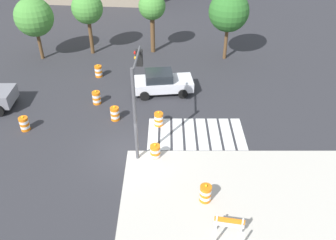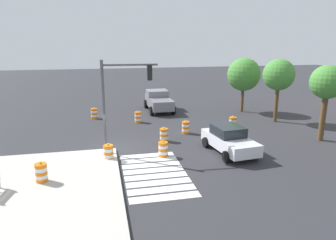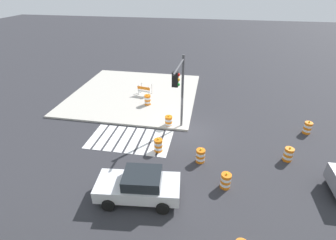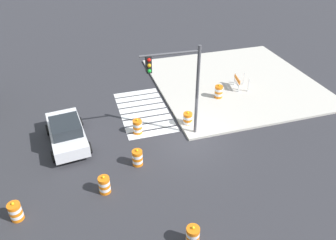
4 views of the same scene
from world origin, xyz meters
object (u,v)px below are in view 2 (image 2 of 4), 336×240
at_px(traffic_barrel_near_corner, 108,153).
at_px(traffic_barrel_median_near, 186,127).
at_px(traffic_barrel_crosswalk_end, 94,113).
at_px(traffic_light_pole, 123,90).
at_px(traffic_barrel_lane_center, 164,135).
at_px(sports_car, 229,140).
at_px(traffic_barrel_median_far, 138,117).
at_px(street_tree_streetside_near, 279,75).
at_px(street_tree_streetside_mid, 244,75).
at_px(traffic_barrel_far_curb, 233,123).
at_px(traffic_barrel_on_sidewalk, 41,173).
at_px(pickup_truck, 158,101).
at_px(traffic_barrel_opposite_curb, 163,149).
at_px(street_tree_corner_lot, 327,83).

relative_size(traffic_barrel_near_corner, traffic_barrel_median_near, 1.00).
bearing_deg(traffic_barrel_crosswalk_end, traffic_light_pole, 11.68).
bearing_deg(traffic_barrel_crosswalk_end, traffic_barrel_lane_center, 31.92).
relative_size(sports_car, traffic_barrel_median_far, 4.39).
relative_size(traffic_barrel_median_near, street_tree_streetside_near, 0.19).
height_order(sports_car, street_tree_streetside_mid, street_tree_streetside_mid).
relative_size(traffic_barrel_far_curb, traffic_barrel_on_sidewalk, 1.00).
xyz_separation_m(sports_car, traffic_barrel_on_sidewalk, (2.25, -10.51, -0.21)).
bearing_deg(pickup_truck, traffic_barrel_opposite_curb, -9.27).
relative_size(traffic_barrel_lane_center, street_tree_corner_lot, 0.20).
xyz_separation_m(pickup_truck, traffic_barrel_crosswalk_end, (2.11, -6.16, -0.52)).
bearing_deg(pickup_truck, traffic_light_pole, -20.20).
height_order(traffic_barrel_opposite_curb, street_tree_streetside_near, street_tree_streetside_near).
bearing_deg(traffic_barrel_opposite_curb, traffic_barrel_median_near, 149.17).
relative_size(traffic_barrel_median_near, traffic_barrel_opposite_curb, 1.00).
distance_m(traffic_barrel_far_curb, street_tree_streetside_near, 5.76).
bearing_deg(traffic_barrel_opposite_curb, traffic_barrel_median_far, -176.59).
relative_size(sports_car, traffic_barrel_far_curb, 4.39).
relative_size(traffic_barrel_near_corner, street_tree_streetside_mid, 0.20).
bearing_deg(traffic_barrel_lane_center, traffic_barrel_near_corner, -54.70).
relative_size(sports_car, traffic_barrel_near_corner, 4.39).
xyz_separation_m(sports_car, traffic_barrel_crosswalk_end, (-10.55, -8.22, -0.36)).
bearing_deg(traffic_barrel_median_near, pickup_truck, -176.30).
bearing_deg(traffic_barrel_lane_center, pickup_truck, 171.67).
height_order(traffic_barrel_lane_center, street_tree_corner_lot, street_tree_corner_lot).
height_order(traffic_light_pole, street_tree_corner_lot, traffic_light_pole).
height_order(traffic_barrel_opposite_curb, traffic_barrel_on_sidewalk, traffic_barrel_on_sidewalk).
height_order(traffic_barrel_crosswalk_end, street_tree_streetside_near, street_tree_streetside_near).
xyz_separation_m(sports_car, street_tree_streetside_mid, (-10.31, 5.74, 2.77)).
bearing_deg(traffic_barrel_opposite_curb, traffic_barrel_near_corner, -92.24).
bearing_deg(traffic_barrel_median_near, street_tree_corner_lot, 67.59).
height_order(sports_car, traffic_barrel_median_far, sports_car).
bearing_deg(traffic_light_pole, traffic_barrel_near_corner, -47.15).
height_order(pickup_truck, street_tree_streetside_mid, street_tree_streetside_mid).
bearing_deg(street_tree_streetside_mid, street_tree_corner_lot, 8.49).
height_order(sports_car, traffic_barrel_opposite_curb, sports_car).
relative_size(traffic_barrel_crosswalk_end, traffic_barrel_on_sidewalk, 1.00).
xyz_separation_m(pickup_truck, traffic_barrel_near_corner, (12.42, -5.23, -0.52)).
relative_size(traffic_barrel_opposite_curb, street_tree_streetside_mid, 0.20).
xyz_separation_m(traffic_barrel_on_sidewalk, street_tree_streetside_near, (-8.44, 17.36, 3.34)).
height_order(traffic_barrel_opposite_curb, street_tree_corner_lot, street_tree_corner_lot).
bearing_deg(traffic_barrel_far_curb, street_tree_corner_lot, 49.09).
bearing_deg(sports_car, traffic_barrel_opposite_curb, -91.68).
bearing_deg(traffic_barrel_far_curb, traffic_barrel_lane_center, -71.30).
xyz_separation_m(sports_car, traffic_barrel_lane_center, (-2.94, -3.48, -0.36)).
relative_size(traffic_barrel_median_far, traffic_barrel_opposite_curb, 1.00).
distance_m(traffic_barrel_far_curb, traffic_light_pole, 10.11).
distance_m(traffic_barrel_far_curb, traffic_barrel_on_sidewalk, 14.81).
distance_m(traffic_barrel_median_near, street_tree_corner_lot, 10.01).
distance_m(traffic_barrel_far_curb, street_tree_streetside_mid, 7.03).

